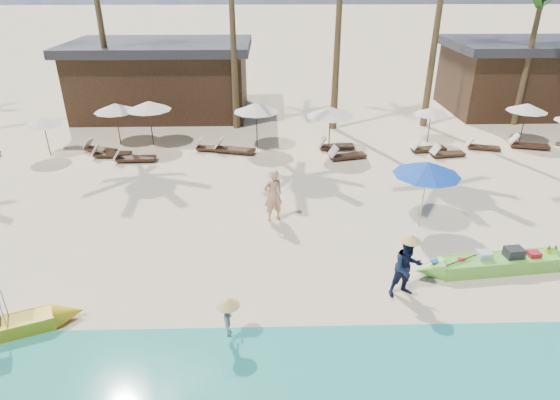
{
  "coord_description": "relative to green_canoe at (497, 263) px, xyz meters",
  "views": [
    {
      "loc": [
        -1.55,
        -11.68,
        8.12
      ],
      "look_at": [
        -1.19,
        2.0,
        1.37
      ],
      "focal_mm": 30.0,
      "sensor_mm": 36.0,
      "label": 1
    }
  ],
  "objects": [
    {
      "name": "lounger_7_left",
      "position": [
        1.01,
        10.18,
        -0.04
      ],
      "size": [
        1.84,
        0.79,
        0.61
      ],
      "rotation": [
        0.0,
        0.0,
        0.14
      ],
      "color": "#3C2518",
      "rests_on": "ground"
    },
    {
      "name": "resort_parasol_7",
      "position": [
        1.51,
        11.58,
        1.42
      ],
      "size": [
        1.79,
        1.79,
        1.85
      ],
      "color": "#3C2518",
      "rests_on": "ground"
    },
    {
      "name": "resort_parasol_3",
      "position": [
        -14.45,
        11.64,
        1.7
      ],
      "size": [
        2.1,
        2.1,
        2.16
      ],
      "color": "#3C2518",
      "rests_on": "ground"
    },
    {
      "name": "resort_parasol_4",
      "position": [
        -12.75,
        11.55,
        1.81
      ],
      "size": [
        2.22,
        2.22,
        2.28
      ],
      "color": "#3C2518",
      "rests_on": "ground"
    },
    {
      "name": "lounger_3_left",
      "position": [
        -15.21,
        10.54,
        -0.05
      ],
      "size": [
        1.77,
        1.06,
        0.57
      ],
      "rotation": [
        0.0,
        0.0,
        -0.34
      ],
      "color": "#3C2518",
      "rests_on": "ground"
    },
    {
      "name": "resort_parasol_8",
      "position": [
        6.35,
        11.47,
        1.61
      ],
      "size": [
        2.0,
        2.0,
        2.06
      ],
      "color": "#3C2518",
      "rests_on": "ground"
    },
    {
      "name": "tourist",
      "position": [
        -6.67,
        3.35,
        0.73
      ],
      "size": [
        0.85,
        0.73,
        1.96
      ],
      "primitive_type": "imported",
      "rotation": [
        0.0,
        0.0,
        3.58
      ],
      "color": "tan",
      "rests_on": "ground"
    },
    {
      "name": "lounger_8_left",
      "position": [
        3.88,
        10.43,
        -0.06
      ],
      "size": [
        1.69,
        0.91,
        0.55
      ],
      "rotation": [
        0.0,
        0.0,
        -0.27
      ],
      "color": "#3C2518",
      "rests_on": "ground"
    },
    {
      "name": "blue_umbrella",
      "position": [
        -1.53,
        2.74,
        1.94
      ],
      "size": [
        2.25,
        2.25,
        2.42
      ],
      "color": "#99999E",
      "rests_on": "ground"
    },
    {
      "name": "lounger_6_right",
      "position": [
        -3.52,
        10.65,
        -0.04
      ],
      "size": [
        1.86,
        0.71,
        0.62
      ],
      "rotation": [
        0.0,
        0.0,
        0.08
      ],
      "color": "#3C2518",
      "rests_on": "ground"
    },
    {
      "name": "green_canoe",
      "position": [
        0.0,
        0.0,
        0.0
      ],
      "size": [
        5.76,
        1.14,
        0.73
      ],
      "rotation": [
        0.0,
        0.0,
        0.11
      ],
      "color": "#6AC63C",
      "rests_on": "ground"
    },
    {
      "name": "vendor_green",
      "position": [
        -3.09,
        -1.09,
        0.65
      ],
      "size": [
        1.0,
        0.86,
        1.79
      ],
      "primitive_type": "imported",
      "rotation": [
        0.0,
        0.0,
        0.23
      ],
      "color": "#131A36",
      "rests_on": "ground"
    },
    {
      "name": "resort_parasol_5",
      "position": [
        -7.38,
        10.96,
        1.85
      ],
      "size": [
        2.25,
        2.25,
        2.32
      ],
      "color": "#3C2518",
      "rests_on": "ground"
    },
    {
      "name": "lounger_5_left",
      "position": [
        -8.57,
        10.27,
        -0.02
      ],
      "size": [
        2.07,
        1.07,
        0.67
      ],
      "rotation": [
        0.0,
        0.0,
        -0.24
      ],
      "color": "#3C2518",
      "rests_on": "ground"
    },
    {
      "name": "lounger_6_left",
      "position": [
        -3.16,
        9.27,
        -0.04
      ],
      "size": [
        1.92,
        1.0,
        0.62
      ],
      "rotation": [
        0.0,
        0.0,
        0.25
      ],
      "color": "#3C2518",
      "rests_on": "ground"
    },
    {
      "name": "resort_parasol_6",
      "position": [
        -3.86,
        10.09,
        1.85
      ],
      "size": [
        2.26,
        2.26,
        2.33
      ],
      "color": "#3C2518",
      "rests_on": "ground"
    },
    {
      "name": "lounger_7_right",
      "position": [
        1.74,
        9.46,
        -0.05
      ],
      "size": [
        1.75,
        0.77,
        0.57
      ],
      "rotation": [
        0.0,
        0.0,
        0.15
      ],
      "color": "#3C2518",
      "rests_on": "ground"
    },
    {
      "name": "pavilion_west",
      "position": [
        -13.26,
        17.65,
        1.94
      ],
      "size": [
        10.8,
        6.6,
        4.3
      ],
      "color": "#3C2518",
      "rests_on": "ground"
    },
    {
      "name": "ground",
      "position": [
        -5.26,
        0.15,
        -0.25
      ],
      "size": [
        240.0,
        240.0,
        0.0
      ],
      "primitive_type": "plane",
      "color": "beige",
      "rests_on": "ground"
    },
    {
      "name": "resort_parasol_2",
      "position": [
        -17.45,
        10.17,
        1.47
      ],
      "size": [
        1.85,
        1.85,
        1.9
      ],
      "color": "#3C2518",
      "rests_on": "ground"
    },
    {
      "name": "lounger_4_right",
      "position": [
        -9.67,
        10.57,
        -0.04
      ],
      "size": [
        1.84,
        0.79,
        0.6
      ],
      "rotation": [
        0.0,
        0.0,
        -0.14
      ],
      "color": "#3C2518",
      "rests_on": "ground"
    },
    {
      "name": "lounger_4_left",
      "position": [
        -13.19,
        9.21,
        -0.03
      ],
      "size": [
        1.92,
        0.65,
        0.64
      ],
      "rotation": [
        0.0,
        0.0,
        0.04
      ],
      "color": "#3C2518",
      "rests_on": "ground"
    },
    {
      "name": "lounger_9_left",
      "position": [
        6.25,
        10.56,
        -0.03
      ],
      "size": [
        1.99,
        1.08,
        0.64
      ],
      "rotation": [
        0.0,
        0.0,
        -0.28
      ],
      "color": "#3C2518",
      "rests_on": "ground"
    },
    {
      "name": "vendor_yellow",
      "position": [
        -7.79,
        -2.79,
        0.41
      ],
      "size": [
        0.39,
        0.64,
        0.96
      ],
      "primitive_type": "imported",
      "rotation": [
        0.0,
        0.0,
        1.63
      ],
      "color": "gray",
      "rests_on": "ground"
    },
    {
      "name": "pavilion_east",
      "position": [
        8.74,
        17.65,
        1.95
      ],
      "size": [
        8.8,
        6.6,
        4.3
      ],
      "color": "#3C2518",
      "rests_on": "ground"
    },
    {
      "name": "lounger_3_right",
      "position": [
        -14.45,
        9.83,
        -0.04
      ],
      "size": [
        1.84,
        0.6,
        0.62
      ],
      "rotation": [
        0.0,
        0.0,
        0.02
      ],
      "color": "#3C2518",
      "rests_on": "ground"
    }
  ]
}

